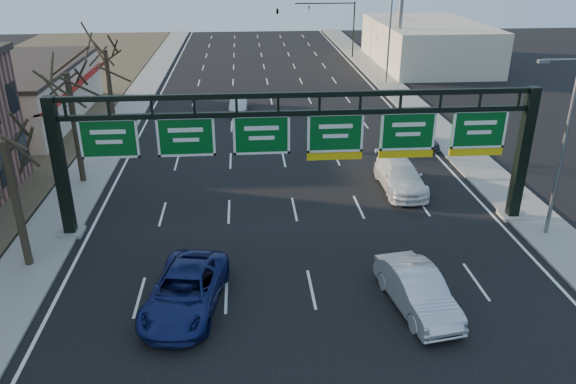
{
  "coord_description": "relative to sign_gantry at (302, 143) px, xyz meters",
  "views": [
    {
      "loc": [
        -2.69,
        -18.31,
        13.68
      ],
      "look_at": [
        -0.75,
        5.22,
        3.2
      ],
      "focal_mm": 35.0,
      "sensor_mm": 36.0,
      "label": 1
    }
  ],
  "objects": [
    {
      "name": "ground",
      "position": [
        -0.16,
        -8.0,
        -4.63
      ],
      "size": [
        160.0,
        160.0,
        0.0
      ],
      "primitive_type": "plane",
      "color": "black",
      "rests_on": "ground"
    },
    {
      "name": "sidewalk_left",
      "position": [
        -12.96,
        12.0,
        -4.57
      ],
      "size": [
        3.0,
        120.0,
        0.12
      ],
      "primitive_type": "cube",
      "color": "gray",
      "rests_on": "ground"
    },
    {
      "name": "sidewalk_right",
      "position": [
        12.64,
        12.0,
        -4.57
      ],
      "size": [
        3.0,
        120.0,
        0.12
      ],
      "primitive_type": "cube",
      "color": "gray",
      "rests_on": "ground"
    },
    {
      "name": "lane_markings",
      "position": [
        -0.16,
        12.0,
        -4.62
      ],
      "size": [
        21.6,
        120.0,
        0.01
      ],
      "primitive_type": "cube",
      "color": "white",
      "rests_on": "ground"
    },
    {
      "name": "sign_gantry",
      "position": [
        0.0,
        0.0,
        0.0
      ],
      "size": [
        24.6,
        1.2,
        7.2
      ],
      "color": "black",
      "rests_on": "ground"
    },
    {
      "name": "cream_strip",
      "position": [
        -21.64,
        21.0,
        -2.27
      ],
      "size": [
        10.9,
        18.4,
        4.7
      ],
      "color": "beige",
      "rests_on": "ground"
    },
    {
      "name": "building_right_distant",
      "position": [
        19.84,
        42.0,
        -2.13
      ],
      "size": [
        12.0,
        20.0,
        5.0
      ],
      "primitive_type": "cube",
      "color": "beige",
      "rests_on": "ground"
    },
    {
      "name": "tree_mid",
      "position": [
        -12.96,
        7.0,
        3.23
      ],
      "size": [
        3.6,
        3.6,
        9.24
      ],
      "color": "#2D2519",
      "rests_on": "sidewalk_left"
    },
    {
      "name": "tree_far",
      "position": [
        -12.96,
        17.0,
        2.86
      ],
      "size": [
        3.6,
        3.6,
        8.86
      ],
      "color": "#2D2519",
      "rests_on": "sidewalk_left"
    },
    {
      "name": "streetlight_near",
      "position": [
        12.31,
        -2.0,
        0.45
      ],
      "size": [
        2.15,
        0.22,
        9.0
      ],
      "color": "slate",
      "rests_on": "sidewalk_right"
    },
    {
      "name": "streetlight_far",
      "position": [
        12.31,
        32.0,
        0.45
      ],
      "size": [
        2.15,
        0.22,
        9.0
      ],
      "color": "slate",
      "rests_on": "sidewalk_right"
    },
    {
      "name": "traffic_signal_mast",
      "position": [
        5.53,
        47.0,
        0.87
      ],
      "size": [
        10.16,
        0.54,
        7.0
      ],
      "color": "black",
      "rests_on": "ground"
    },
    {
      "name": "car_blue_suv",
      "position": [
        -5.44,
        -6.93,
        -3.82
      ],
      "size": [
        3.67,
        6.23,
        1.63
      ],
      "primitive_type": "imported",
      "rotation": [
        0.0,
        0.0,
        -0.17
      ],
      "color": "navy",
      "rests_on": "ground"
    },
    {
      "name": "car_silver_sedan",
      "position": [
        3.94,
        -7.69,
        -3.79
      ],
      "size": [
        2.58,
        5.31,
        1.68
      ],
      "primitive_type": "imported",
      "rotation": [
        0.0,
        0.0,
        0.16
      ],
      "color": "silver",
      "rests_on": "ground"
    },
    {
      "name": "car_white_wagon",
      "position": [
        6.48,
        4.35,
        -3.8
      ],
      "size": [
        2.33,
        5.71,
        1.66
      ],
      "primitive_type": "imported",
      "rotation": [
        0.0,
        0.0,
        -0.0
      ],
      "color": "white",
      "rests_on": "ground"
    },
    {
      "name": "car_grey_far",
      "position": [
        10.1,
        11.89,
        -3.97
      ],
      "size": [
        1.96,
        4.04,
        1.33
      ],
      "primitive_type": "imported",
      "rotation": [
        0.0,
        0.0,
        0.1
      ],
      "color": "#444649",
      "rests_on": "ground"
    },
    {
      "name": "car_silver_distant",
      "position": [
        -3.2,
        22.41,
        -3.92
      ],
      "size": [
        1.76,
        4.36,
        1.41
      ],
      "primitive_type": "imported",
      "rotation": [
        0.0,
        0.0,
        -0.06
      ],
      "color": "#ABACB0",
      "rests_on": "ground"
    }
  ]
}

